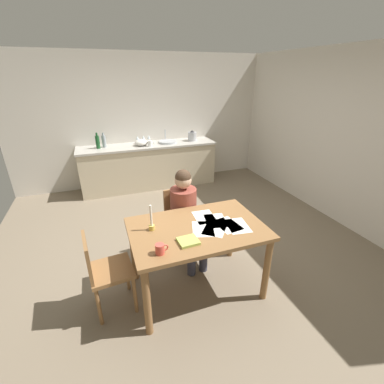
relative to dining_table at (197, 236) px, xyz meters
name	(u,v)px	position (x,y,z in m)	size (l,w,h in m)	color
ground_plane	(184,244)	(0.13, 0.86, -0.70)	(5.20, 5.20, 0.04)	#7A6B56
wall_back	(143,121)	(0.13, 3.46, 0.62)	(5.20, 0.12, 2.60)	silver
wall_right	(343,138)	(2.73, 0.86, 0.62)	(0.12, 5.20, 2.60)	silver
kitchen_counter	(149,166)	(0.13, 3.10, -0.22)	(2.75, 0.64, 0.90)	beige
dining_table	(197,236)	(0.00, 0.00, 0.00)	(1.35, 0.89, 0.79)	olive
chair_at_table	(181,219)	(0.05, 0.69, -0.18)	(0.44, 0.44, 0.88)	olive
person_seated	(186,212)	(0.06, 0.54, 0.00)	(0.36, 0.61, 1.19)	brown
chair_side_empty	(104,270)	(-0.94, 0.04, -0.19)	(0.43, 0.43, 0.87)	olive
coffee_mug	(160,249)	(-0.45, -0.29, 0.16)	(0.12, 0.08, 0.09)	#D84C3F
candlestick	(151,223)	(-0.44, 0.11, 0.19)	(0.06, 0.06, 0.27)	gold
book_magazine	(188,241)	(-0.17, -0.22, 0.12)	(0.18, 0.17, 0.03)	#ABBD55
paper_letter	(215,228)	(0.16, -0.08, 0.11)	(0.21, 0.30, 0.00)	white
paper_bill	(203,229)	(0.04, -0.05, 0.11)	(0.21, 0.30, 0.00)	white
paper_envelope	(204,217)	(0.15, 0.16, 0.11)	(0.21, 0.30, 0.00)	white
paper_receipt	(228,225)	(0.31, -0.07, 0.11)	(0.21, 0.30, 0.00)	white
paper_notice	(216,221)	(0.23, 0.05, 0.11)	(0.21, 0.30, 0.00)	white
paper_flyer	(237,226)	(0.40, -0.12, 0.11)	(0.21, 0.30, 0.00)	white
sink_unit	(167,142)	(0.53, 3.10, 0.25)	(0.36, 0.36, 0.24)	#B2B7BC
bottle_oil	(98,142)	(-0.82, 3.11, 0.35)	(0.08, 0.08, 0.30)	#194C23
bottle_vinegar	(104,141)	(-0.70, 3.17, 0.34)	(0.08, 0.08, 0.28)	#8C999E
mixing_bowl	(141,143)	(-0.01, 3.06, 0.28)	(0.26, 0.26, 0.12)	white
stovetop_kettle	(192,136)	(1.08, 3.10, 0.32)	(0.18, 0.18, 0.22)	#B7BABF
wine_glass_near_sink	(149,137)	(0.18, 3.25, 0.33)	(0.07, 0.07, 0.15)	silver
wine_glass_by_kettle	(143,138)	(0.07, 3.25, 0.33)	(0.07, 0.07, 0.15)	silver
wine_glass_back_left	(137,138)	(-0.05, 3.25, 0.33)	(0.07, 0.07, 0.15)	silver
teacup_on_counter	(150,143)	(0.14, 2.95, 0.28)	(0.13, 0.09, 0.11)	white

